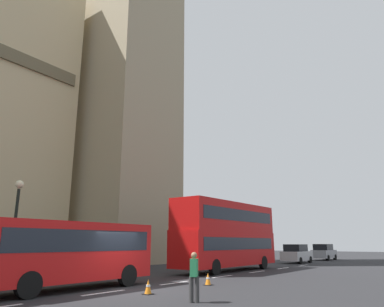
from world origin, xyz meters
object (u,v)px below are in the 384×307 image
Objects in this scene: sedan_lead at (297,254)px; sedan_trailing at (324,252)px; street_lamp at (15,222)px; traffic_cone_west at (148,287)px; pedestrian_near_cones at (194,275)px; traffic_cone_middle at (208,279)px; double_decker_bus at (227,233)px.

sedan_trailing is at bearing -0.91° from sedan_lead.
sedan_lead is 27.65m from street_lamp.
traffic_cone_west is (-25.74, -3.71, -0.63)m from sedan_lead.
traffic_cone_middle is at bearing 29.16° from pedestrian_near_cones.
street_lamp is at bearing 94.67° from pedestrian_near_cones.
street_lamp reaches higher than traffic_cone_middle.
street_lamp reaches higher than sedan_lead.
sedan_lead is (13.33, -0.09, -1.80)m from double_decker_bus.
double_decker_bus is 21.85m from sedan_trailing.
sedan_trailing reaches higher than traffic_cone_middle.
sedan_trailing is at bearing -0.59° from double_decker_bus.
sedan_lead is 0.83× the size of street_lamp.
sedan_lead is 27.05m from pedestrian_near_cones.
sedan_lead is 8.44m from sedan_trailing.
traffic_cone_west is at bearing -171.81° from sedan_lead.
pedestrian_near_cones is at bearing -101.29° from traffic_cone_west.
traffic_cone_west is 4.09m from traffic_cone_middle.
pedestrian_near_cones is at bearing -150.84° from traffic_cone_middle.
traffic_cone_west is 1.00× the size of traffic_cone_middle.
double_decker_bus is 2.46× the size of sedan_trailing.
sedan_lead is at bearing -9.59° from street_lamp.
sedan_trailing is 2.60× the size of pedestrian_near_cones.
street_lamp is at bearing 172.44° from sedan_trailing.
sedan_lead is 7.59× the size of traffic_cone_middle.
traffic_cone_west is 0.11× the size of street_lamp.
pedestrian_near_cones reaches higher than traffic_cone_middle.
double_decker_bus reaches higher than sedan_lead.
traffic_cone_middle is 0.34× the size of pedestrian_near_cones.
sedan_trailing is at bearing 5.96° from traffic_cone_west.
sedan_lead is 2.60× the size of pedestrian_near_cones.
double_decker_bus is 2.06× the size of street_lamp.
traffic_cone_middle is at bearing -1.61° from traffic_cone_west.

